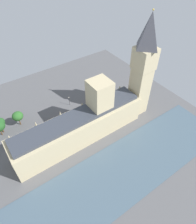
% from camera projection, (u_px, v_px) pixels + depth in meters
% --- Properties ---
extents(ground_plane, '(136.90, 136.90, 0.00)m').
position_uv_depth(ground_plane, '(78.00, 135.00, 104.52)').
color(ground_plane, '#565659').
extents(river_thames, '(28.47, 123.21, 0.25)m').
position_uv_depth(river_thames, '(113.00, 177.00, 87.27)').
color(river_thames, '#475B6B').
rests_on(river_thames, ground).
extents(parliament_building, '(14.05, 66.90, 29.68)m').
position_uv_depth(parliament_building, '(83.00, 124.00, 98.08)').
color(parliament_building, '#CCBA8E').
rests_on(parliament_building, ground).
extents(clock_tower, '(9.60, 9.60, 55.22)m').
position_uv_depth(clock_tower, '(143.00, 67.00, 98.80)').
color(clock_tower, '#CCBA8E').
rests_on(clock_tower, ground).
extents(double_decker_bus_trailing, '(3.06, 10.61, 4.75)m').
position_uv_depth(double_decker_bus_trailing, '(96.00, 103.00, 118.72)').
color(double_decker_bus_trailing, red).
rests_on(double_decker_bus_trailing, ground).
extents(car_white_far_end, '(2.42, 4.79, 1.74)m').
position_uv_depth(car_white_far_end, '(77.00, 115.00, 114.14)').
color(car_white_far_end, silver).
rests_on(car_white_far_end, ground).
extents(double_decker_bus_near_tower, '(3.20, 10.64, 4.75)m').
position_uv_depth(double_decker_bus_near_tower, '(57.00, 122.00, 107.42)').
color(double_decker_bus_near_tower, red).
rests_on(double_decker_bus_near_tower, ground).
extents(car_blue_by_river_gate, '(2.29, 4.63, 1.74)m').
position_uv_depth(car_blue_by_river_gate, '(34.00, 135.00, 103.54)').
color(car_blue_by_river_gate, navy).
rests_on(car_blue_by_river_gate, ground).
extents(car_black_under_trees, '(2.00, 4.26, 1.74)m').
position_uv_depth(car_black_under_trees, '(19.00, 137.00, 102.57)').
color(car_black_under_trees, black).
rests_on(car_black_under_trees, ground).
extents(pedestrian_midblock, '(0.65, 0.61, 1.55)m').
position_uv_depth(pedestrian_midblock, '(99.00, 111.00, 116.46)').
color(pedestrian_midblock, navy).
rests_on(pedestrian_midblock, ground).
extents(pedestrian_kerbside, '(0.64, 0.58, 1.52)m').
position_uv_depth(pedestrian_kerbside, '(75.00, 124.00, 109.21)').
color(pedestrian_kerbside, gray).
rests_on(pedestrian_kerbside, ground).
extents(plane_tree_leading, '(5.70, 5.70, 8.76)m').
position_uv_depth(plane_tree_leading, '(18.00, 116.00, 105.53)').
color(plane_tree_leading, brown).
rests_on(plane_tree_leading, ground).
extents(street_lamp_slot_10, '(0.56, 0.56, 6.40)m').
position_uv_depth(street_lamp_slot_10, '(93.00, 89.00, 125.41)').
color(street_lamp_slot_10, black).
rests_on(street_lamp_slot_10, ground).
extents(street_lamp_slot_11, '(0.56, 0.56, 6.04)m').
position_uv_depth(street_lamp_slot_11, '(69.00, 100.00, 118.52)').
color(street_lamp_slot_11, black).
rests_on(street_lamp_slot_11, ground).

